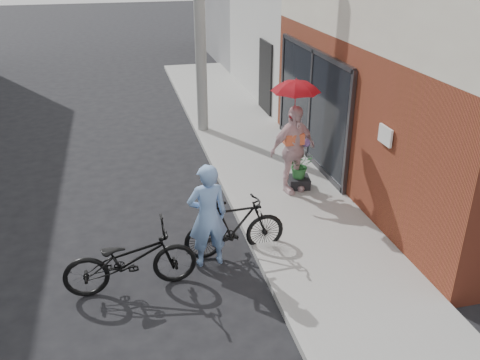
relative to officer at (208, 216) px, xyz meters
name	(u,v)px	position (x,y,z in m)	size (l,w,h in m)	color
ground	(200,261)	(-0.13, 0.07, -0.86)	(80.00, 80.00, 0.00)	black
sidewalk	(285,191)	(1.97, 2.07, -0.80)	(2.20, 24.00, 0.12)	#979792
curb	(230,197)	(0.81, 2.07, -0.80)	(0.12, 24.00, 0.12)	#9E9E99
officer	(208,216)	(0.00, 0.00, 0.00)	(0.63, 0.41, 1.73)	#7CA4DD
bike_left	(130,259)	(-1.22, -0.38, -0.36)	(0.67, 1.93, 1.01)	black
bike_right	(235,227)	(0.47, 0.16, -0.36)	(0.48, 1.68, 1.01)	black
kimono_woman	(293,150)	(2.06, 1.96, 0.14)	(1.04, 0.43, 1.77)	beige
parasol	(296,85)	(2.06, 1.96, 1.42)	(0.88, 0.88, 0.78)	red
planter	(299,182)	(2.27, 2.08, -0.64)	(0.41, 0.41, 0.21)	black
potted_plant	(300,165)	(2.27, 2.08, -0.26)	(0.49, 0.43, 0.55)	#2D7035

